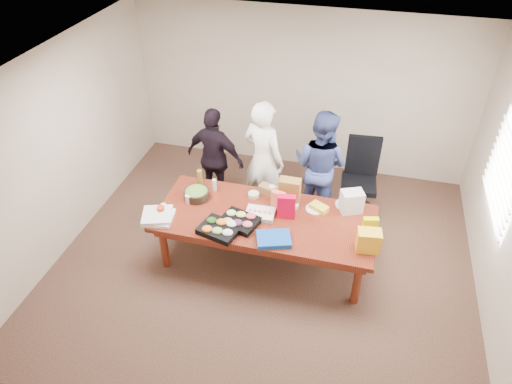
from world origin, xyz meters
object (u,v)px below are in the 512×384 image
(office_chair, at_px, (359,181))
(person_right, at_px, (320,166))
(person_center, at_px, (263,160))
(sheet_cake, at_px, (260,214))
(salad_bowl, at_px, (197,194))
(conference_table, at_px, (265,238))

(office_chair, height_order, person_right, person_right)
(office_chair, relative_size, person_center, 0.63)
(person_right, xyz_separation_m, sheet_cake, (-0.60, -1.17, -0.08))
(sheet_cake, xyz_separation_m, salad_bowl, (-0.92, 0.16, 0.02))
(conference_table, xyz_separation_m, salad_bowl, (-0.99, 0.17, 0.43))
(person_center, xyz_separation_m, person_right, (0.80, 0.15, -0.06))
(person_right, xyz_separation_m, salad_bowl, (-1.51, -1.01, -0.06))
(person_right, relative_size, salad_bowl, 4.94)
(conference_table, bearing_deg, sheet_cake, 178.50)
(sheet_cake, height_order, salad_bowl, salad_bowl)
(conference_table, distance_m, salad_bowl, 1.09)
(conference_table, xyz_separation_m, person_center, (-0.28, 1.03, 0.55))
(person_center, xyz_separation_m, sheet_cake, (0.21, -1.03, -0.14))
(conference_table, height_order, office_chair, office_chair)
(conference_table, distance_m, office_chair, 1.75)
(office_chair, relative_size, sheet_cake, 3.17)
(person_center, bearing_deg, salad_bowl, 73.11)
(person_right, distance_m, sheet_cake, 1.32)
(person_center, relative_size, sheet_cake, 5.05)
(salad_bowl, bearing_deg, sheet_cake, -10.12)
(conference_table, relative_size, salad_bowl, 8.01)
(office_chair, height_order, sheet_cake, office_chair)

